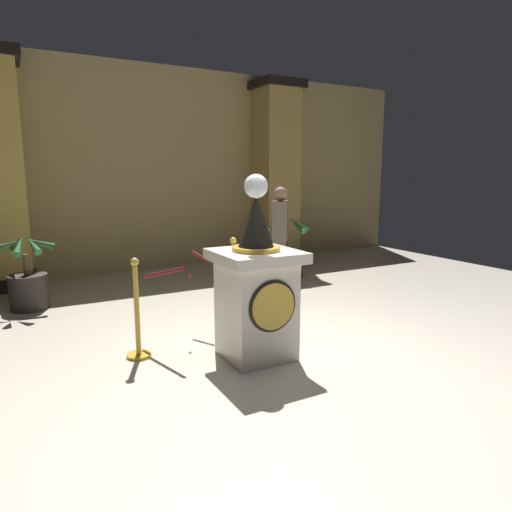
% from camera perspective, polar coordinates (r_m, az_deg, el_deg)
% --- Properties ---
extents(ground_plane, '(11.51, 11.51, 0.00)m').
position_cam_1_polar(ground_plane, '(4.68, 4.28, -11.97)').
color(ground_plane, beige).
extents(back_wall, '(11.51, 0.16, 3.74)m').
position_cam_1_polar(back_wall, '(8.84, -13.38, 10.60)').
color(back_wall, tan).
rests_on(back_wall, ground_plane).
extents(pedestal_clock, '(0.77, 0.77, 1.77)m').
position_cam_1_polar(pedestal_clock, '(4.35, 0.03, -4.28)').
color(pedestal_clock, silver).
rests_on(pedestal_clock, ground_plane).
extents(stanchion_near, '(0.24, 0.24, 1.05)m').
position_cam_1_polar(stanchion_near, '(5.39, -2.82, -4.81)').
color(stanchion_near, gold).
rests_on(stanchion_near, ground_plane).
extents(stanchion_far, '(0.24, 0.24, 0.99)m').
position_cam_1_polar(stanchion_far, '(4.59, -14.67, -8.18)').
color(stanchion_far, gold).
rests_on(stanchion_far, ground_plane).
extents(velvet_rope, '(0.89, 0.87, 0.22)m').
position_cam_1_polar(velvet_rope, '(4.86, -8.38, -1.49)').
color(velvet_rope, '#591419').
extents(column_right, '(0.90, 0.90, 3.59)m').
position_cam_1_polar(column_right, '(9.41, 2.49, 10.29)').
color(column_right, black).
rests_on(column_right, ground_plane).
extents(potted_palm_left, '(0.73, 0.67, 1.03)m').
position_cam_1_polar(potted_palm_left, '(6.72, -26.70, -3.14)').
color(potted_palm_left, '#2D2823').
rests_on(potted_palm_left, ground_plane).
extents(potted_palm_right, '(0.88, 0.88, 1.08)m').
position_cam_1_polar(potted_palm_right, '(7.95, 4.05, -0.41)').
color(potted_palm_right, '#4C3828').
rests_on(potted_palm_right, ground_plane).
extents(bystander_guest, '(0.39, 0.42, 1.58)m').
position_cam_1_polar(bystander_guest, '(6.93, 3.04, 2.48)').
color(bystander_guest, brown).
rests_on(bystander_guest, ground_plane).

